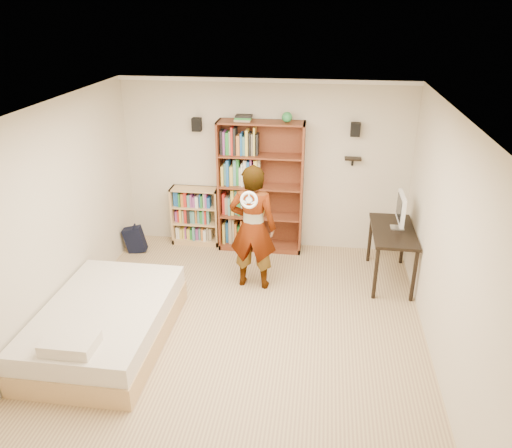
{
  "coord_description": "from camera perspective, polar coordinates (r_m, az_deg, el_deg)",
  "views": [
    {
      "loc": [
        0.88,
        -5.01,
        3.73
      ],
      "look_at": [
        0.11,
        0.6,
        1.19
      ],
      "focal_mm": 35.0,
      "sensor_mm": 36.0,
      "label": 1
    }
  ],
  "objects": [
    {
      "name": "navy_bag",
      "position": [
        8.28,
        -13.67,
        -1.69
      ],
      "size": [
        0.35,
        0.25,
        0.44
      ],
      "primitive_type": null,
      "rotation": [
        0.0,
        0.0,
        0.12
      ],
      "color": "black",
      "rests_on": "ground"
    },
    {
      "name": "ground",
      "position": [
        6.31,
        -1.8,
        -12.13
      ],
      "size": [
        4.5,
        5.0,
        0.01
      ],
      "primitive_type": "cube",
      "color": "tan",
      "rests_on": "ground"
    },
    {
      "name": "speaker_left",
      "position": [
        7.85,
        -6.79,
        11.23
      ],
      "size": [
        0.14,
        0.12,
        0.2
      ],
      "primitive_type": "cube",
      "color": "black",
      "rests_on": "room_shell"
    },
    {
      "name": "person",
      "position": [
        6.82,
        -0.37,
        -0.43
      ],
      "size": [
        0.68,
        0.47,
        1.79
      ],
      "primitive_type": "imported",
      "rotation": [
        0.0,
        0.0,
        3.08
      ],
      "color": "black",
      "rests_on": "ground"
    },
    {
      "name": "tall_bookshelf",
      "position": [
        7.85,
        0.54,
        4.14
      ],
      "size": [
        1.32,
        0.39,
        2.1
      ],
      "primitive_type": null,
      "color": "brown",
      "rests_on": "ground"
    },
    {
      "name": "daybed",
      "position": [
        6.23,
        -16.84,
        -10.33
      ],
      "size": [
        1.38,
        2.12,
        0.63
      ],
      "primitive_type": null,
      "color": "silver",
      "rests_on": "ground"
    },
    {
      "name": "crown_molding",
      "position": [
        5.2,
        -2.19,
        12.35
      ],
      "size": [
        4.5,
        5.0,
        0.06
      ],
      "color": "white",
      "rests_on": "room_shell"
    },
    {
      "name": "low_bookshelf",
      "position": [
        8.3,
        -6.92,
        0.91
      ],
      "size": [
        0.78,
        0.29,
        0.97
      ],
      "primitive_type": null,
      "color": "tan",
      "rests_on": "ground"
    },
    {
      "name": "imac",
      "position": [
        7.22,
        16.04,
        1.38
      ],
      "size": [
        0.1,
        0.51,
        0.51
      ],
      "primitive_type": null,
      "rotation": [
        0.0,
        0.0,
        0.01
      ],
      "color": "white",
      "rests_on": "computer_desk"
    },
    {
      "name": "room_shell",
      "position": [
        5.45,
        -2.04,
        2.97
      ],
      "size": [
        4.52,
        5.02,
        2.71
      ],
      "color": "beige",
      "rests_on": "ground"
    },
    {
      "name": "wii_wheel",
      "position": [
        6.3,
        -0.81,
        2.76
      ],
      "size": [
        0.23,
        0.09,
        0.23
      ],
      "primitive_type": "torus",
      "rotation": [
        1.36,
        0.0,
        0.0
      ],
      "color": "white",
      "rests_on": "person"
    },
    {
      "name": "speaker_right",
      "position": [
        7.62,
        11.29,
        10.56
      ],
      "size": [
        0.14,
        0.12,
        0.2
      ],
      "primitive_type": "cube",
      "color": "black",
      "rests_on": "room_shell"
    },
    {
      "name": "computer_desk",
      "position": [
        7.42,
        15.12,
        -3.43
      ],
      "size": [
        0.59,
        1.17,
        0.8
      ],
      "primitive_type": null,
      "color": "black",
      "rests_on": "ground"
    },
    {
      "name": "wall_shelf",
      "position": [
        7.75,
        11.02,
        7.34
      ],
      "size": [
        0.25,
        0.16,
        0.02
      ],
      "primitive_type": "cube",
      "color": "black",
      "rests_on": "room_shell"
    }
  ]
}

